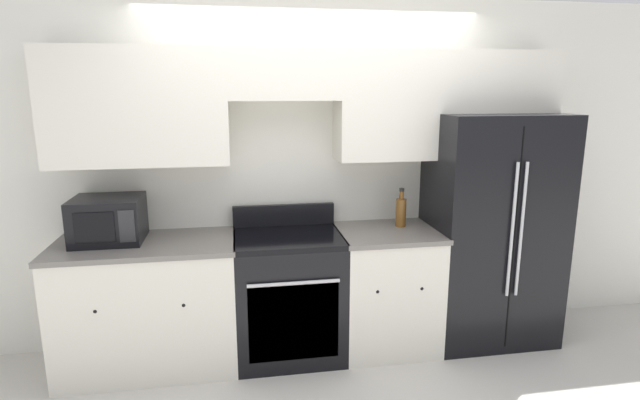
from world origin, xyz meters
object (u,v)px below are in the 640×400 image
at_px(oven_range, 289,295).
at_px(microwave, 108,220).
at_px(bottle, 401,211).
at_px(refrigerator, 488,228).

relative_size(oven_range, microwave, 2.38).
xyz_separation_m(microwave, bottle, (2.09, 0.03, -0.04)).
bearing_deg(oven_range, microwave, 176.73).
distance_m(oven_range, microwave, 1.36).
relative_size(oven_range, refrigerator, 0.61).
bearing_deg(bottle, refrigerator, -2.95).
relative_size(microwave, bottle, 1.54).
distance_m(oven_range, bottle, 1.05).
relative_size(oven_range, bottle, 3.67).
xyz_separation_m(oven_range, refrigerator, (1.57, 0.06, 0.42)).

